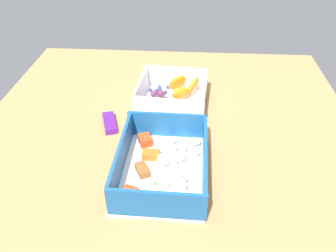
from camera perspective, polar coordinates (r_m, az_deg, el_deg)
name	(u,v)px	position (r cm, az deg, el deg)	size (l,w,h in cm)	color
table_surface	(167,134)	(73.14, -0.13, -1.25)	(80.00, 80.00, 2.00)	#9E7547
pasta_container	(163,164)	(61.50, -0.81, -6.32)	(21.52, 15.59, 5.88)	white
fruit_bowl	(174,96)	(80.04, 0.92, 4.96)	(16.76, 16.43, 5.80)	white
candy_bar	(110,123)	(74.57, -9.58, 0.52)	(7.00, 2.40, 1.20)	#51197A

